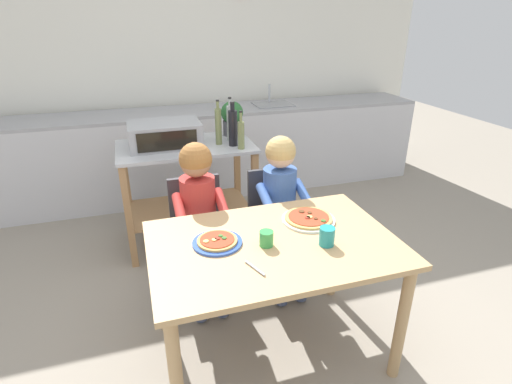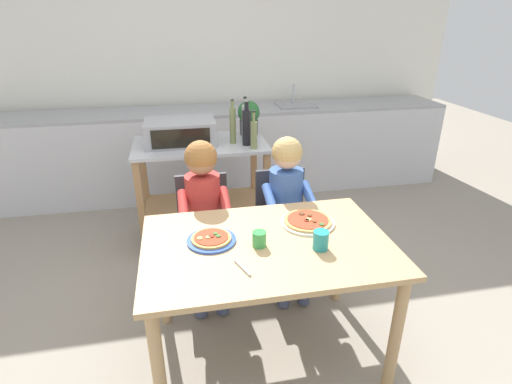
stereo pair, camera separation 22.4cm
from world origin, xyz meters
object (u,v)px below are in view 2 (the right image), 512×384
bottle_slim_sauce (233,125)px  dining_chair_right (282,220)px  bottle_dark_olive_oil (245,122)px  dining_chair_left (204,226)px  pizza_plate_white (308,221)px  drinking_cup_teal (321,240)px  potted_herb_plant (249,117)px  child_in_red_shirt (204,204)px  child_in_blue_striped_shirt (288,199)px  toaster_oven (180,132)px  drinking_cup_green (259,239)px  kitchen_island_cart (202,175)px  bottle_squat_spirits (247,127)px  serving_spoon (242,268)px  dining_table (267,259)px  pizza_plate_blue_rimmed (211,239)px  bottle_tall_green_wine (254,134)px

bottle_slim_sauce → dining_chair_right: (0.24, -0.66, -0.52)m
bottle_dark_olive_oil → dining_chair_left: bearing=-120.0°
pizza_plate_white → drinking_cup_teal: size_ratio=3.09×
potted_herb_plant → drinking_cup_teal: potted_herb_plant is taller
child_in_red_shirt → child_in_blue_striped_shirt: 0.54m
toaster_oven → drinking_cup_green: size_ratio=6.83×
bottle_slim_sauce → kitchen_island_cart: bearing=168.6°
kitchen_island_cart → potted_herb_plant: (0.43, 0.17, 0.43)m
bottle_slim_sauce → child_in_red_shirt: bottle_slim_sauce is taller
kitchen_island_cart → drinking_cup_green: size_ratio=13.27×
toaster_oven → potted_herb_plant: 0.60m
bottle_squat_spirits → dining_chair_right: (0.14, -0.59, -0.52)m
bottle_squat_spirits → serving_spoon: (-0.28, -1.47, -0.26)m
dining_table → dining_chair_left: dining_chair_left is taller
child_in_blue_striped_shirt → pizza_plate_blue_rimmed: (-0.54, -0.49, 0.05)m
bottle_squat_spirits → child_in_red_shirt: size_ratio=0.32×
kitchen_island_cart → pizza_plate_blue_rimmed: kitchen_island_cart is taller
dining_chair_left → serving_spoon: bearing=-82.6°
bottle_dark_olive_oil → bottle_squat_spirits: bearing=-95.2°
drinking_cup_green → bottle_squat_spirits: bearing=82.6°
pizza_plate_blue_rimmed → drinking_cup_teal: bearing=-18.5°
dining_table → toaster_oven: bearing=105.3°
bottle_tall_green_wine → drinking_cup_teal: 1.29m
bottle_squat_spirits → potted_herb_plant: bottle_squat_spirits is taller
dining_chair_left → bottle_tall_green_wine: bearing=47.9°
kitchen_island_cart → child_in_red_shirt: child_in_red_shirt is taller
pizza_plate_white → dining_chair_right: bearing=90.0°
bottle_squat_spirits → dining_table: bearing=-95.4°
bottle_squat_spirits → potted_herb_plant: 0.30m
dining_chair_left → drinking_cup_green: 0.80m
bottle_dark_olive_oil → dining_table: size_ratio=0.28×
bottle_squat_spirits → child_in_blue_striped_shirt: (0.14, -0.71, -0.30)m
dining_chair_right → serving_spoon: (-0.43, -0.88, 0.25)m
toaster_oven → serving_spoon: 1.64m
bottle_slim_sauce → dining_table: size_ratio=0.28×
bottle_dark_olive_oil → child_in_red_shirt: bottle_dark_olive_oil is taller
drinking_cup_green → bottle_tall_green_wine: bearing=80.3°
dining_chair_left → child_in_red_shirt: 0.25m
bottle_squat_spirits → child_in_red_shirt: 0.86m
kitchen_island_cart → child_in_blue_striped_shirt: child_in_blue_striped_shirt is taller
dining_chair_right → drinking_cup_teal: size_ratio=8.40×
pizza_plate_white → potted_herb_plant: bearing=93.0°
bottle_slim_sauce → child_in_red_shirt: 0.88m
bottle_squat_spirits → kitchen_island_cart: bearing=161.4°
child_in_red_shirt → drinking_cup_teal: (0.52, -0.68, 0.08)m
dining_table → serving_spoon: bearing=-129.0°
drinking_cup_teal → serving_spoon: size_ratio=0.69×
pizza_plate_blue_rimmed → dining_chair_left: bearing=90.0°
potted_herb_plant → bottle_dark_olive_oil: bearing=-109.2°
kitchen_island_cart → bottle_slim_sauce: size_ratio=3.02×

